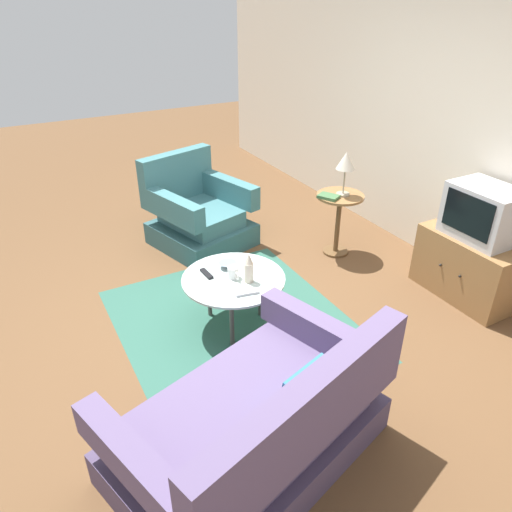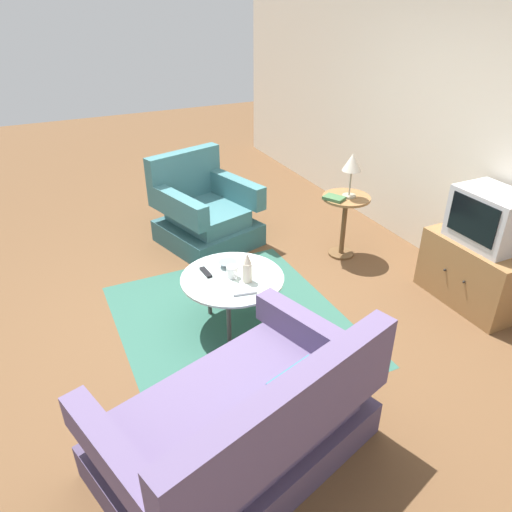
% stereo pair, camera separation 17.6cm
% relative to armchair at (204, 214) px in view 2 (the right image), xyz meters
% --- Properties ---
extents(ground_plane, '(16.00, 16.00, 0.00)m').
position_rel_armchair_xyz_m(ground_plane, '(1.49, -0.29, -0.32)').
color(ground_plane, brown).
extents(back_wall, '(9.00, 0.12, 2.70)m').
position_rel_armchair_xyz_m(back_wall, '(1.49, 2.08, 1.03)').
color(back_wall, beige).
rests_on(back_wall, ground).
extents(area_rug, '(2.06, 1.81, 0.00)m').
position_rel_armchair_xyz_m(area_rug, '(1.53, -0.32, -0.32)').
color(area_rug, '#2D5B4C').
rests_on(area_rug, ground).
extents(armchair, '(1.13, 1.10, 0.95)m').
position_rel_armchair_xyz_m(armchair, '(0.00, 0.00, 0.00)').
color(armchair, '#325C60').
rests_on(armchair, ground).
extents(couch, '(1.41, 1.77, 0.88)m').
position_rel_armchair_xyz_m(couch, '(2.78, -0.79, -0.03)').
color(couch, '#4B3E5C').
rests_on(couch, ground).
extents(coffee_table, '(0.83, 0.83, 0.46)m').
position_rel_armchair_xyz_m(coffee_table, '(1.53, -0.32, 0.10)').
color(coffee_table, '#B2C6C1').
rests_on(coffee_table, ground).
extents(side_table, '(0.48, 0.48, 0.66)m').
position_rel_armchair_xyz_m(side_table, '(0.92, 1.18, 0.15)').
color(side_table, olive).
rests_on(side_table, ground).
extents(tv_stand, '(0.90, 0.51, 0.58)m').
position_rel_armchair_xyz_m(tv_stand, '(2.13, 1.74, -0.03)').
color(tv_stand, olive).
rests_on(tv_stand, ground).
extents(television, '(0.58, 0.43, 0.46)m').
position_rel_armchair_xyz_m(television, '(2.13, 1.76, 0.49)').
color(television, '#B7B7BC').
rests_on(television, tv_stand).
extents(table_lamp, '(0.19, 0.19, 0.44)m').
position_rel_armchair_xyz_m(table_lamp, '(0.94, 1.20, 0.67)').
color(table_lamp, '#9E937A').
rests_on(table_lamp, side_table).
extents(vase, '(0.07, 0.07, 0.25)m').
position_rel_armchair_xyz_m(vase, '(1.64, -0.23, 0.26)').
color(vase, beige).
rests_on(vase, coffee_table).
extents(mug, '(0.14, 0.09, 0.09)m').
position_rel_armchair_xyz_m(mug, '(1.53, -0.31, 0.19)').
color(mug, white).
rests_on(mug, coffee_table).
extents(bowl, '(0.15, 0.15, 0.05)m').
position_rel_armchair_xyz_m(bowl, '(1.37, -0.29, 0.17)').
color(bowl, slate).
rests_on(bowl, coffee_table).
extents(tv_remote_dark, '(0.17, 0.05, 0.02)m').
position_rel_armchair_xyz_m(tv_remote_dark, '(1.39, -0.49, 0.15)').
color(tv_remote_dark, black).
rests_on(tv_remote_dark, coffee_table).
extents(tv_remote_silver, '(0.09, 0.19, 0.02)m').
position_rel_armchair_xyz_m(tv_remote_silver, '(1.79, -0.33, 0.15)').
color(tv_remote_silver, '#B2B2B7').
rests_on(tv_remote_silver, coffee_table).
extents(book, '(0.24, 0.21, 0.03)m').
position_rel_armchair_xyz_m(book, '(0.94, 1.03, 0.36)').
color(book, '#3D663D').
rests_on(book, side_table).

